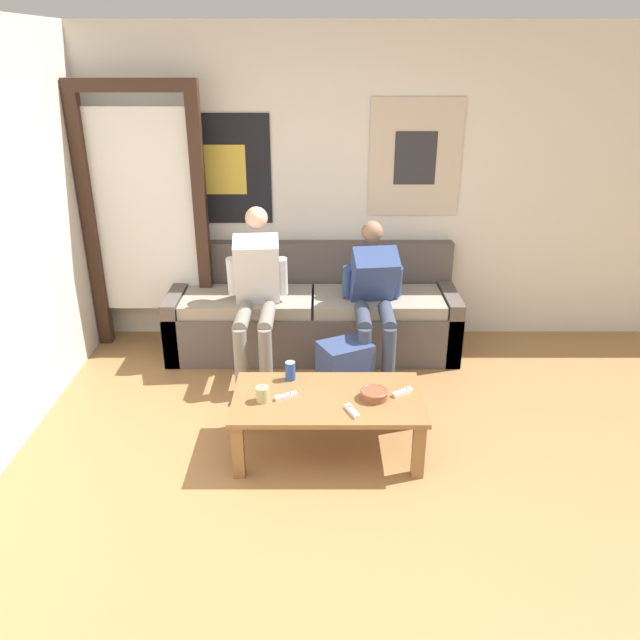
% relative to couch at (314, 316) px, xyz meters
% --- Properties ---
extents(ground_plane, '(18.00, 18.00, 0.00)m').
position_rel_couch_xyz_m(ground_plane, '(0.17, -2.24, -0.30)').
color(ground_plane, '#9E7042').
extents(wall_back, '(10.00, 0.07, 2.55)m').
position_rel_couch_xyz_m(wall_back, '(0.17, 0.36, 0.98)').
color(wall_back, silver).
rests_on(wall_back, ground_plane).
extents(door_frame, '(1.00, 0.10, 2.15)m').
position_rel_couch_xyz_m(door_frame, '(-1.35, 0.14, 0.90)').
color(door_frame, '#382319').
rests_on(door_frame, ground_plane).
extents(couch, '(2.36, 0.72, 0.86)m').
position_rel_couch_xyz_m(couch, '(0.00, 0.00, 0.00)').
color(couch, '#564C47').
rests_on(couch, ground_plane).
extents(coffee_table, '(1.17, 0.63, 0.39)m').
position_rel_couch_xyz_m(coffee_table, '(0.11, -1.47, 0.03)').
color(coffee_table, olive).
rests_on(coffee_table, ground_plane).
extents(person_seated_adult, '(0.47, 0.91, 1.25)m').
position_rel_couch_xyz_m(person_seated_adult, '(-0.43, -0.36, 0.38)').
color(person_seated_adult, gray).
rests_on(person_seated_adult, ground_plane).
extents(person_seated_teen, '(0.47, 0.99, 1.11)m').
position_rel_couch_xyz_m(person_seated_teen, '(0.47, -0.34, 0.32)').
color(person_seated_teen, '#384256').
rests_on(person_seated_teen, ground_plane).
extents(backpack, '(0.43, 0.41, 0.41)m').
position_rel_couch_xyz_m(backpack, '(0.25, -0.78, -0.10)').
color(backpack, navy).
rests_on(backpack, ground_plane).
extents(ceramic_bowl, '(0.17, 0.17, 0.06)m').
position_rel_couch_xyz_m(ceramic_bowl, '(0.39, -1.49, 0.12)').
color(ceramic_bowl, brown).
rests_on(ceramic_bowl, coffee_table).
extents(pillar_candle, '(0.08, 0.08, 0.11)m').
position_rel_couch_xyz_m(pillar_candle, '(-0.29, -1.52, 0.14)').
color(pillar_candle, tan).
rests_on(pillar_candle, coffee_table).
extents(drink_can_blue, '(0.07, 0.07, 0.12)m').
position_rel_couch_xyz_m(drink_can_blue, '(-0.13, -1.25, 0.15)').
color(drink_can_blue, '#28479E').
rests_on(drink_can_blue, coffee_table).
extents(game_controller_near_left, '(0.09, 0.15, 0.03)m').
position_rel_couch_xyz_m(game_controller_near_left, '(0.25, -1.66, 0.10)').
color(game_controller_near_left, white).
rests_on(game_controller_near_left, coffee_table).
extents(game_controller_near_right, '(0.14, 0.11, 0.03)m').
position_rel_couch_xyz_m(game_controller_near_right, '(0.57, -1.44, 0.10)').
color(game_controller_near_right, white).
rests_on(game_controller_near_right, coffee_table).
extents(game_controller_far_center, '(0.14, 0.09, 0.03)m').
position_rel_couch_xyz_m(game_controller_far_center, '(-0.15, -1.49, 0.10)').
color(game_controller_far_center, white).
rests_on(game_controller_far_center, coffee_table).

